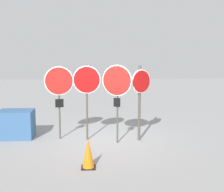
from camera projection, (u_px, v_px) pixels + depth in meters
ground_plane at (102, 141)px, 9.65m from camera, size 40.00×40.00×0.00m
stop_sign_0 at (59, 85)px, 9.61m from camera, size 0.88×0.20×2.30m
stop_sign_1 at (87, 84)px, 9.48m from camera, size 0.85×0.13×2.37m
stop_sign_2 at (117, 85)px, 9.17m from camera, size 0.85×0.39×2.36m
stop_sign_3 at (140, 90)px, 9.47m from camera, size 0.62×0.42×2.34m
traffic_cone_0 at (88, 153)px, 7.41m from camera, size 0.34×0.34×0.72m
storage_crate at (16, 124)px, 9.94m from camera, size 1.08×0.79×0.89m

